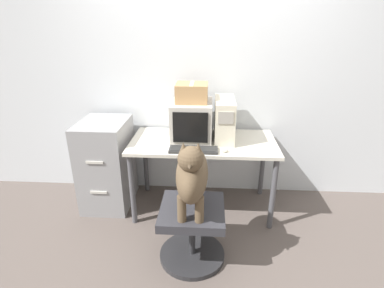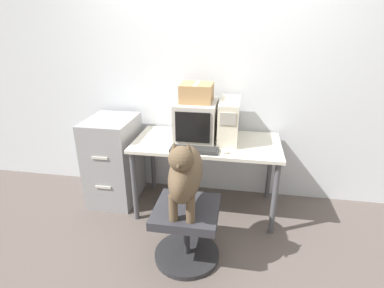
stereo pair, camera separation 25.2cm
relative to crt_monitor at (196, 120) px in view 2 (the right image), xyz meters
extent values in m
plane|color=#564C47|center=(0.11, -0.43, -0.92)|extent=(12.00, 12.00, 0.00)
cube|color=silver|center=(0.11, 0.33, 0.38)|extent=(8.00, 0.05, 2.60)
cube|color=beige|center=(0.11, -0.08, -0.19)|extent=(1.38, 0.70, 0.03)
cylinder|color=#4C4C51|center=(-0.53, -0.38, -0.56)|extent=(0.05, 0.05, 0.71)
cylinder|color=#4C4C51|center=(0.75, -0.38, -0.56)|extent=(0.05, 0.05, 0.71)
cylinder|color=#4C4C51|center=(-0.53, 0.21, -0.56)|extent=(0.05, 0.05, 0.71)
cylinder|color=#4C4C51|center=(0.75, 0.21, -0.56)|extent=(0.05, 0.05, 0.71)
cube|color=#B7B2A8|center=(0.00, 0.00, 0.00)|extent=(0.38, 0.45, 0.36)
cube|color=black|center=(0.00, -0.23, 0.00)|extent=(0.31, 0.01, 0.28)
cube|color=beige|center=(0.31, -0.01, 0.02)|extent=(0.18, 0.47, 0.39)
cube|color=#9E998E|center=(0.31, -0.25, 0.10)|extent=(0.13, 0.01, 0.11)
cube|color=#2D2D2D|center=(0.03, -0.33, -0.17)|extent=(0.43, 0.15, 0.02)
cube|color=#292928|center=(0.03, -0.33, -0.15)|extent=(0.39, 0.12, 0.00)
ellipsoid|color=beige|center=(0.31, -0.34, -0.16)|extent=(0.06, 0.04, 0.04)
cylinder|color=#262628|center=(0.05, -0.81, -0.90)|extent=(0.53, 0.53, 0.04)
cylinder|color=#262628|center=(0.05, -0.81, -0.70)|extent=(0.05, 0.05, 0.37)
cube|color=#2D2D33|center=(0.05, -0.81, -0.48)|extent=(0.49, 0.48, 0.07)
ellipsoid|color=brown|center=(0.05, -0.82, -0.15)|extent=(0.23, 0.57, 0.37)
cylinder|color=brown|center=(-0.01, -0.97, -0.34)|extent=(0.06, 0.06, 0.20)
cylinder|color=brown|center=(0.12, -0.97, -0.34)|extent=(0.06, 0.06, 0.20)
sphere|color=brown|center=(0.05, -0.97, 0.04)|extent=(0.17, 0.17, 0.17)
cone|color=#3E3123|center=(0.05, -1.05, 0.03)|extent=(0.08, 0.09, 0.08)
cone|color=brown|center=(0.00, -0.97, 0.12)|extent=(0.06, 0.06, 0.08)
cone|color=brown|center=(0.10, -0.97, 0.12)|extent=(0.06, 0.06, 0.08)
torus|color=orange|center=(0.05, -0.95, -0.02)|extent=(0.13, 0.13, 0.02)
cube|color=gray|center=(-0.87, -0.05, -0.47)|extent=(0.46, 0.58, 0.90)
cube|color=beige|center=(-0.87, -0.35, -0.31)|extent=(0.16, 0.01, 0.02)
cube|color=beige|center=(-0.87, -0.35, -0.63)|extent=(0.16, 0.01, 0.02)
cube|color=#A87F51|center=(0.00, 0.00, 0.26)|extent=(0.29, 0.28, 0.17)
cube|color=beige|center=(0.00, 0.00, 0.35)|extent=(0.04, 0.27, 0.00)
camera|label=1|loc=(0.17, -2.74, 0.87)|focal=28.00mm
camera|label=2|loc=(0.42, -2.71, 0.87)|focal=28.00mm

